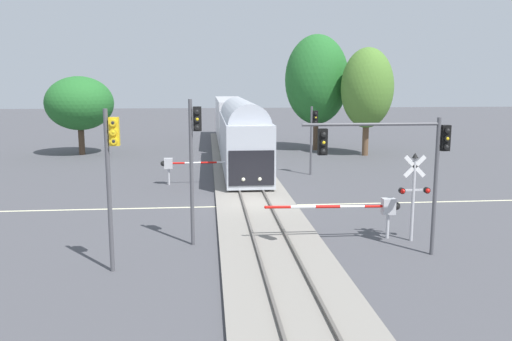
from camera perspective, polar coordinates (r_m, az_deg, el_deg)
ground_plane at (r=29.26m, az=-0.04°, el=-3.87°), size 220.00×220.00×0.00m
road_centre_stripe at (r=29.26m, az=-0.04°, el=-3.86°), size 44.00×0.20×0.01m
railway_track at (r=29.24m, az=-0.04°, el=-3.69°), size 4.40×80.00×0.32m
commuter_train at (r=49.23m, az=-2.26°, el=4.93°), size 3.04×38.82×5.16m
crossing_gate_near at (r=23.52m, az=12.63°, el=-3.97°), size 6.02×0.40×1.80m
crossing_signal_mast at (r=23.40m, az=16.81°, el=-1.81°), size 1.36×0.44×3.86m
crossing_gate_far at (r=35.41m, az=-8.41°, el=0.69°), size 5.97×0.40×1.80m
traffic_signal_median at (r=21.73m, az=-6.75°, el=2.33°), size 0.53×0.38×6.14m
traffic_signal_near_right at (r=20.87m, az=15.19°, el=1.98°), size 5.79×0.38×5.49m
traffic_signal_near_left at (r=19.19m, az=-15.47°, el=0.64°), size 0.53×0.38×5.92m
traffic_signal_far_side at (r=38.76m, az=6.25°, el=4.49°), size 0.53×0.38×5.06m
oak_far_right at (r=49.82m, az=12.01°, el=8.75°), size 4.81×4.81×9.94m
elm_centre_background at (r=52.98m, az=6.62°, el=9.78°), size 6.28×6.28×11.43m
pine_left_background at (r=51.99m, az=-18.66°, el=6.93°), size 6.28×6.28×7.34m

